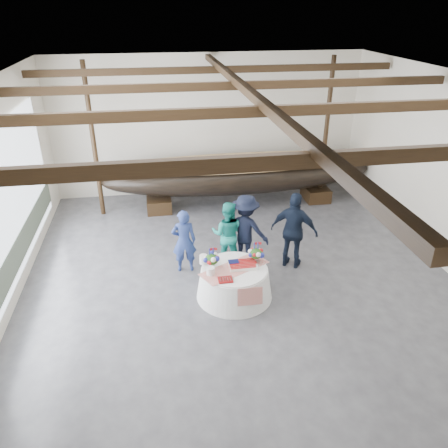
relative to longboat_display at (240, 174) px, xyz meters
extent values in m
cube|color=#3D3D42|center=(-0.80, -4.61, -1.03)|extent=(10.00, 12.00, 0.01)
cube|color=silver|center=(-0.80, 1.39, 1.22)|extent=(10.00, 0.02, 4.50)
cube|color=white|center=(-0.80, -4.61, 3.47)|extent=(10.00, 12.00, 0.01)
cube|color=black|center=(-0.80, -8.11, 3.22)|extent=(9.80, 0.12, 0.18)
cube|color=black|center=(-0.80, -5.61, 3.22)|extent=(9.80, 0.12, 0.18)
cube|color=black|center=(-0.80, -3.11, 3.22)|extent=(9.80, 0.12, 0.18)
cube|color=black|center=(-0.80, -0.61, 3.22)|extent=(9.80, 0.12, 0.18)
cube|color=black|center=(-0.80, -4.61, 3.35)|extent=(0.15, 11.76, 0.15)
cylinder|color=black|center=(-4.30, 0.00, 1.22)|extent=(0.14, 0.14, 4.50)
cylinder|color=black|center=(2.70, 0.00, 1.22)|extent=(0.14, 0.14, 4.50)
cube|color=silver|center=(-5.75, -3.61, 0.97)|extent=(0.02, 7.00, 3.20)
cube|color=#596654|center=(-5.74, -3.61, -0.13)|extent=(0.02, 7.00, 0.60)
cube|color=black|center=(-2.57, 0.00, -0.81)|extent=(0.75, 0.96, 0.43)
cube|color=black|center=(2.57, 0.00, -0.81)|extent=(0.75, 0.96, 0.43)
ellipsoid|color=black|center=(0.00, 0.00, -0.01)|extent=(8.57, 1.71, 1.18)
cube|color=#9E7A4C|center=(0.00, 0.00, 0.31)|extent=(6.85, 1.12, 0.06)
cone|color=white|center=(-1.07, -4.83, -0.68)|extent=(1.67, 1.67, 0.69)
cylinder|color=white|center=(-1.07, -4.83, -0.32)|extent=(1.42, 1.42, 0.04)
cube|color=red|center=(-1.07, -4.83, -0.30)|extent=(1.63, 1.20, 0.01)
cube|color=white|center=(-0.88, -4.79, -0.27)|extent=(0.60, 0.40, 0.07)
cylinder|color=white|center=(-1.61, -4.98, -0.22)|extent=(0.18, 0.18, 0.17)
cylinder|color=white|center=(-1.70, -4.51, -0.21)|extent=(0.18, 0.18, 0.19)
cube|color=maroon|center=(-1.34, -5.25, -0.29)|extent=(0.30, 0.24, 0.03)
cone|color=silver|center=(-0.60, -4.95, -0.24)|extent=(0.09, 0.09, 0.12)
imported|color=navy|center=(-2.06, -3.58, -0.23)|extent=(0.59, 0.39, 1.59)
imported|color=teal|center=(-0.98, -3.44, -0.20)|extent=(0.97, 0.86, 1.65)
imported|color=black|center=(-0.54, -3.44, -0.13)|extent=(1.34, 1.15, 1.80)
imported|color=black|center=(0.57, -3.82, -0.06)|extent=(1.22, 0.99, 1.94)
camera|label=1|loc=(-2.59, -12.64, 4.83)|focal=35.00mm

